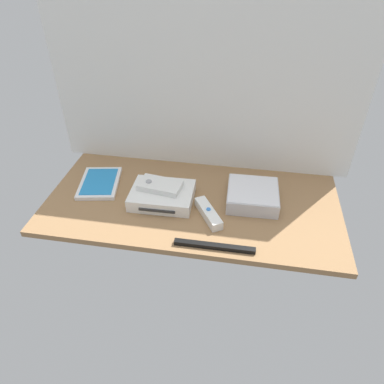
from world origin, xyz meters
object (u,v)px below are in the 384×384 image
(mini_computer, at_px, (253,195))
(remote_wand, at_px, (208,213))
(game_console, at_px, (162,195))
(game_case, at_px, (100,183))
(sensor_bar, at_px, (214,246))
(remote_classic_pad, at_px, (160,186))

(mini_computer, distance_m, remote_wand, 0.17)
(game_console, height_order, game_case, game_console)
(game_console, relative_size, remote_wand, 1.47)
(game_case, bearing_deg, sensor_bar, -39.06)
(game_console, relative_size, sensor_bar, 0.89)
(mini_computer, bearing_deg, sensor_bar, -112.74)
(mini_computer, relative_size, remote_wand, 1.21)
(remote_classic_pad, bearing_deg, mini_computer, 15.06)
(remote_classic_pad, bearing_deg, sensor_bar, -35.62)
(remote_wand, distance_m, remote_classic_pad, 0.19)
(mini_computer, distance_m, sensor_bar, 0.26)
(game_console, height_order, sensor_bar, game_console)
(remote_classic_pad, relative_size, sensor_bar, 0.64)
(remote_wand, xyz_separation_m, sensor_bar, (0.04, -0.14, -0.01))
(mini_computer, xyz_separation_m, remote_wand, (-0.14, -0.11, -0.01))
(game_case, relative_size, remote_classic_pad, 1.37)
(mini_computer, height_order, game_case, mini_computer)
(remote_wand, bearing_deg, mini_computer, 6.03)
(remote_wand, height_order, remote_classic_pad, remote_classic_pad)
(game_console, distance_m, sensor_bar, 0.28)
(mini_computer, height_order, remote_wand, mini_computer)
(game_case, height_order, remote_wand, remote_wand)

